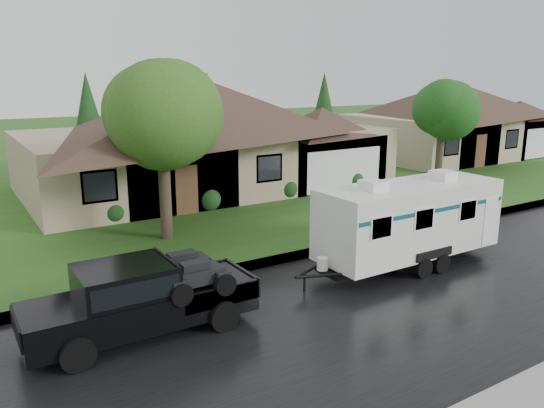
{
  "coord_description": "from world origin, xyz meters",
  "views": [
    {
      "loc": [
        -9.85,
        -11.53,
        5.97
      ],
      "look_at": [
        -1.35,
        2.0,
        2.05
      ],
      "focal_mm": 35.0,
      "sensor_mm": 36.0,
      "label": 1
    }
  ],
  "objects": [
    {
      "name": "house_main",
      "position": [
        2.29,
        13.84,
        3.59
      ],
      "size": [
        19.44,
        10.8,
        6.9
      ],
      "color": "#9B8A69",
      "rests_on": "lawn"
    },
    {
      "name": "curb",
      "position": [
        0.0,
        2.25,
        0.07
      ],
      "size": [
        140.0,
        0.5,
        0.15
      ],
      "primitive_type": "cube",
      "color": "gray",
      "rests_on": "ground"
    },
    {
      "name": "tree_left_green",
      "position": [
        -3.25,
        6.19,
        4.6
      ],
      "size": [
        3.88,
        3.88,
        6.42
      ],
      "color": "#382B1E",
      "rests_on": "lawn"
    },
    {
      "name": "lawn",
      "position": [
        0.0,
        15.0,
        0.07
      ],
      "size": [
        140.0,
        26.0,
        0.15
      ],
      "primitive_type": "cube",
      "color": "#2D551A",
      "rests_on": "ground"
    },
    {
      "name": "road",
      "position": [
        0.0,
        -2.0,
        0.01
      ],
      "size": [
        140.0,
        8.0,
        0.01
      ],
      "primitive_type": "cube",
      "color": "black",
      "rests_on": "ground"
    },
    {
      "name": "house_neighbor",
      "position": [
        22.27,
        14.34,
        3.32
      ],
      "size": [
        15.12,
        9.72,
        6.45
      ],
      "color": "tan",
      "rests_on": "lawn"
    },
    {
      "name": "ground",
      "position": [
        0.0,
        0.0,
        0.0
      ],
      "size": [
        140.0,
        140.0,
        0.0
      ],
      "primitive_type": "plane",
      "color": "#2D551A",
      "rests_on": "ground"
    },
    {
      "name": "tree_right_green",
      "position": [
        13.51,
        8.22,
        4.06
      ],
      "size": [
        3.41,
        3.41,
        5.64
      ],
      "color": "#382B1E",
      "rests_on": "lawn"
    },
    {
      "name": "pickup_truck",
      "position": [
        -6.43,
        -0.2,
        0.95
      ],
      "size": [
        5.31,
        2.02,
        1.77
      ],
      "color": "black",
      "rests_on": "ground"
    },
    {
      "name": "travel_trailer",
      "position": [
        2.37,
        -0.2,
        1.56
      ],
      "size": [
        6.55,
        2.3,
        2.94
      ],
      "color": "white",
      "rests_on": "ground"
    },
    {
      "name": "shrub_row",
      "position": [
        2.0,
        9.3,
        0.65
      ],
      "size": [
        13.6,
        1.0,
        1.0
      ],
      "color": "#143814",
      "rests_on": "lawn"
    }
  ]
}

